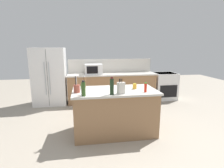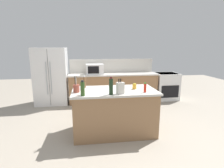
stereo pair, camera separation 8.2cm
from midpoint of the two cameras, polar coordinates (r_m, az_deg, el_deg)
name	(u,v)px [view 2 (the right image)]	position (r m, az deg, el deg)	size (l,w,h in m)	color
ground_plane	(114,132)	(3.92, 1.35, -15.37)	(14.00, 14.00, 0.00)	gray
back_counter_run	(113,87)	(5.86, 0.82, -1.15)	(2.90, 0.66, 0.94)	#936B47
wall_backsplash	(112,66)	(6.05, 0.39, 5.99)	(2.86, 0.03, 0.46)	beige
kitchen_island	(114,111)	(3.73, 1.39, -8.92)	(1.72, 0.92, 0.94)	#936B47
refrigerator	(51,76)	(5.87, -18.83, 2.43)	(1.00, 0.75, 1.79)	white
range_oven	(166,86)	(6.41, 17.60, -0.61)	(0.76, 0.65, 0.92)	white
microwave	(95,69)	(5.69, -5.23, 4.86)	(0.56, 0.39, 0.33)	white
knife_block	(120,88)	(3.28, 3.45, -1.28)	(0.15, 0.13, 0.29)	beige
utensil_crock	(76,88)	(3.45, -10.92, -1.34)	(0.12, 0.12, 0.32)	brown
hot_sauce_bottle	(145,88)	(3.45, 11.41, -1.22)	(0.05, 0.05, 0.19)	red
salt_shaker	(82,92)	(3.25, -9.12, -2.44)	(0.05, 0.05, 0.13)	silver
olive_oil_bottle	(83,89)	(3.16, -8.84, -1.50)	(0.07, 0.07, 0.29)	#2D4C1E
honey_jar	(134,86)	(3.69, 7.97, -0.79)	(0.08, 0.08, 0.12)	gold
spice_jar_oregano	(82,86)	(3.70, -9.23, -0.80)	(0.06, 0.06, 0.12)	#567038
wine_bottle	(111,86)	(3.21, 0.41, -0.74)	(0.07, 0.07, 0.33)	black
pepper_grinder	(84,82)	(3.80, -8.39, 0.61)	(0.05, 0.05, 0.26)	brown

